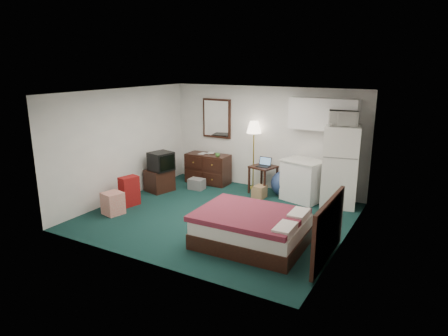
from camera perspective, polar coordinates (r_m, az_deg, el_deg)
The scene contains 25 objects.
floor at distance 8.23m, azimuth -0.76°, elevation -6.87°, with size 5.00×4.50×0.01m, color #0E2D2C.
ceiling at distance 7.66m, azimuth -0.83°, elevation 10.77°, with size 5.00×4.50×0.01m, color white.
walls at distance 7.85m, azimuth -0.80°, elevation 1.63°, with size 5.01×4.51×2.50m.
mirror at distance 10.34m, azimuth -1.04°, elevation 7.10°, with size 0.80×0.06×1.00m, color white, non-canonical shape.
upper_cabinets at distance 9.06m, azimuth 14.02°, elevation 7.48°, with size 1.50×0.35×0.70m, color white, non-canonical shape.
headboard at distance 6.42m, azimuth 14.69°, elevation -8.56°, with size 0.06×1.56×1.00m, color black, non-canonical shape.
dresser at distance 10.33m, azimuth -2.30°, elevation -0.08°, with size 1.12×0.51×0.77m, color black, non-canonical shape.
floor_lamp at distance 9.81m, azimuth 4.23°, elevation 1.82°, with size 0.36×0.36×1.68m, color gold, non-canonical shape.
desk at distance 9.57m, azimuth 5.60°, elevation -1.66°, with size 0.53×0.53×0.67m, color black, non-canonical shape.
exercise_ball at distance 9.47m, azimuth 8.48°, elevation -2.20°, with size 0.59×0.59×0.59m, color navy.
kitchen_counter at distance 9.18m, azimuth 11.18°, elevation -1.83°, with size 0.83×0.63×0.91m, color white, non-canonical shape.
fridge at distance 8.95m, azimuth 16.29°, elevation 0.27°, with size 0.73×0.73×1.77m, color white, non-canonical shape.
bed at distance 6.93m, azimuth 3.95°, elevation -8.68°, with size 1.78×1.39×0.57m, color maroon, non-canonical shape.
tv_stand at distance 9.86m, azimuth -9.21°, elevation -1.73°, with size 0.53×0.58×0.53m, color black, non-canonical shape.
suitcase at distance 8.97m, azimuth -13.38°, elevation -3.22°, with size 0.25×0.40×0.65m, color maroon, non-canonical shape.
retail_box at distance 8.58m, azimuth -15.58°, elevation -4.87°, with size 0.37×0.37×0.46m, color beige, non-canonical shape.
file_bin at distance 9.91m, azimuth -3.92°, elevation -2.28°, with size 0.38×0.28×0.26m, color gray, non-canonical shape.
cardboard_box_a at distance 9.29m, azimuth 4.92°, elevation -3.62°, with size 0.26×0.22×0.22m, color #9B7E4F, non-canonical shape.
cardboard_box_b at distance 9.30m, azimuth 5.16°, elevation -3.40°, with size 0.24×0.29×0.29m, color #9B7E4F, non-canonical shape.
laptop at distance 9.39m, azimuth 5.64°, elevation 0.80°, with size 0.31×0.25×0.21m, color black, non-canonical shape.
crt_tv at distance 9.69m, azimuth -8.99°, elevation 0.96°, with size 0.48×0.52×0.44m, color black, non-canonical shape.
microwave at distance 8.73m, azimuth 16.68°, elevation 7.09°, with size 0.57×0.32×0.39m, color white.
book_a at distance 10.30m, azimuth -3.39°, elevation 2.67°, with size 0.16×0.02×0.22m, color #9B7E4F.
book_b at distance 10.34m, azimuth -2.33°, elevation 2.74°, with size 0.17×0.02×0.22m, color #9B7E4F.
mug at distance 9.96m, azimuth -0.93°, elevation 1.96°, with size 0.11×0.09×0.11m, color #458A37.
Camera 1 is at (3.87, -6.59, 3.05)m, focal length 32.00 mm.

